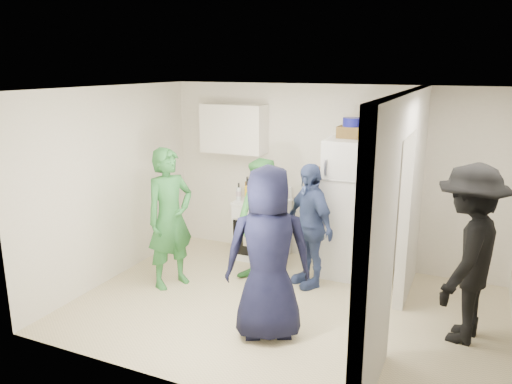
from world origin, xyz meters
TOP-DOWN VIEW (x-y plane):
  - floor at (0.00, 0.00)m, footprint 4.80×4.80m
  - wall_back at (0.00, 1.70)m, footprint 4.80×0.00m
  - wall_front at (0.00, -1.70)m, footprint 4.80×0.00m
  - wall_left at (-2.40, 0.00)m, footprint 0.00×3.40m
  - ceiling at (0.00, 0.00)m, footprint 4.80×4.80m
  - partition_pier_back at (1.20, 1.10)m, footprint 0.12×1.20m
  - partition_pier_front at (1.20, -1.10)m, footprint 0.12×1.20m
  - partition_header at (1.20, 0.00)m, footprint 0.12×1.00m
  - stove at (-0.88, 1.37)m, footprint 0.72×0.60m
  - upper_cabinet at (-1.40, 1.52)m, footprint 0.95×0.34m
  - fridge at (0.46, 1.34)m, footprint 0.75×0.73m
  - wicker_basket at (0.36, 1.39)m, footprint 0.35×0.25m
  - blue_bowl at (0.36, 1.39)m, footprint 0.24×0.24m
  - yellow_cup_stack_top at (0.68, 1.24)m, footprint 0.09×0.09m
  - wall_clock at (0.05, 1.68)m, footprint 0.22×0.02m
  - spice_shelf at (0.00, 1.65)m, footprint 0.35×0.08m
  - yellow_cup_stack_stove at (-1.00, 1.15)m, footprint 0.09×0.09m
  - red_cup at (-0.66, 1.17)m, footprint 0.09×0.09m
  - person_green_left at (-1.56, 0.04)m, footprint 0.65×0.76m
  - person_green_center at (-0.48, 0.54)m, footprint 0.87×0.72m
  - person_denim at (0.03, 0.76)m, footprint 0.96×0.89m
  - person_navy at (0.05, -0.61)m, footprint 1.05×0.92m
  - person_nook at (1.88, 0.17)m, footprint 0.92×1.30m
  - bottle_a at (-1.18, 1.50)m, footprint 0.06×0.06m
  - bottle_b at (-1.08, 1.29)m, footprint 0.08×0.08m
  - bottle_c at (-0.98, 1.50)m, footprint 0.07×0.07m
  - bottle_d at (-0.85, 1.33)m, footprint 0.08×0.08m
  - bottle_e at (-0.76, 1.57)m, footprint 0.06×0.06m
  - bottle_f at (-0.69, 1.39)m, footprint 0.07×0.07m
  - bottle_g at (-0.61, 1.50)m, footprint 0.07×0.07m
  - bottle_h at (-1.19, 1.25)m, footprint 0.07×0.07m
  - bottle_i at (-0.84, 1.46)m, footprint 0.06×0.06m
  - bottle_j at (-0.59, 1.29)m, footprint 0.07×0.07m
  - bottle_k at (-1.10, 1.39)m, footprint 0.08×0.08m

SIDE VIEW (x-z plane):
  - floor at x=0.00m, z-range 0.00..0.00m
  - stove at x=-0.88m, z-range 0.00..0.86m
  - person_denim at x=0.03m, z-range 0.00..1.59m
  - person_green_center at x=-0.48m, z-range 0.00..1.63m
  - person_green_left at x=-1.56m, z-range 0.00..1.78m
  - person_navy at x=0.05m, z-range 0.00..1.81m
  - fridge at x=0.46m, z-range 0.00..1.83m
  - person_nook at x=1.88m, z-range 0.00..1.83m
  - red_cup at x=-0.66m, z-range 0.86..0.98m
  - bottle_d at x=-0.85m, z-range 0.86..1.10m
  - yellow_cup_stack_stove at x=-1.00m, z-range 0.86..1.11m
  - bottle_i at x=-0.84m, z-range 0.86..1.11m
  - bottle_c at x=-0.98m, z-range 0.86..1.11m
  - bottle_h at x=-1.19m, z-range 0.86..1.12m
  - bottle_g at x=-0.61m, z-range 0.86..1.12m
  - bottle_e at x=-0.76m, z-range 0.86..1.12m
  - bottle_b at x=-1.08m, z-range 0.86..1.13m
  - bottle_f at x=-0.69m, z-range 0.86..1.14m
  - bottle_a at x=-1.18m, z-range 0.86..1.16m
  - bottle_k at x=-1.10m, z-range 0.86..1.16m
  - bottle_j at x=-0.59m, z-range 0.86..1.18m
  - wall_back at x=0.00m, z-range -1.15..3.65m
  - wall_front at x=0.00m, z-range -1.15..3.65m
  - wall_left at x=-2.40m, z-range -0.45..2.95m
  - partition_pier_back at x=1.20m, z-range 0.00..2.50m
  - partition_pier_front at x=1.20m, z-range 0.00..2.50m
  - spice_shelf at x=0.00m, z-range 1.34..1.36m
  - wall_clock at x=0.05m, z-range 1.59..1.81m
  - upper_cabinet at x=-1.40m, z-range 1.50..2.20m
  - wicker_basket at x=0.36m, z-range 1.83..1.98m
  - yellow_cup_stack_top at x=0.68m, z-range 1.83..2.08m
  - blue_bowl at x=0.36m, z-range 1.98..2.09m
  - partition_header at x=1.20m, z-range 2.10..2.50m
  - ceiling at x=0.00m, z-range 2.50..2.50m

